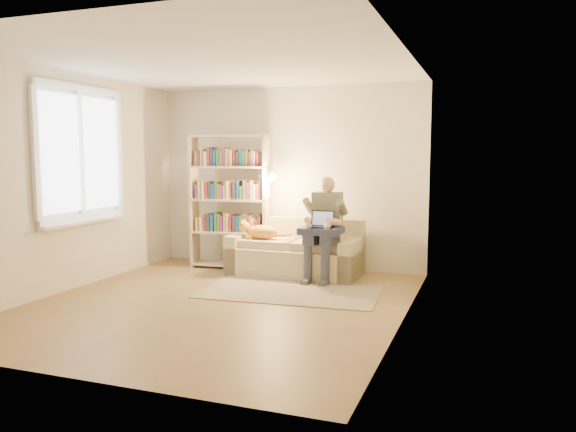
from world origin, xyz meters
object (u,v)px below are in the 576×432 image
at_px(sofa, 296,254).
at_px(cat, 263,231).
at_px(laptop, 320,223).
at_px(person, 324,223).
at_px(bookshelf, 230,195).

relative_size(sofa, cat, 2.70).
bearing_deg(laptop, person, 80.49).
height_order(sofa, bookshelf, bookshelf).
xyz_separation_m(sofa, person, (0.45, -0.15, 0.48)).
xyz_separation_m(person, bookshelf, (-1.48, 0.23, 0.32)).
xyz_separation_m(sofa, laptop, (0.42, -0.27, 0.48)).
xyz_separation_m(person, laptop, (-0.02, -0.12, 0.01)).
height_order(person, bookshelf, bookshelf).
relative_size(person, laptop, 4.42).
bearing_deg(person, sofa, 162.48).
relative_size(sofa, bookshelf, 0.93).
relative_size(person, cat, 2.03).
bearing_deg(sofa, laptop, -31.78).
bearing_deg(cat, sofa, 14.73).
distance_m(sofa, bookshelf, 1.30).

